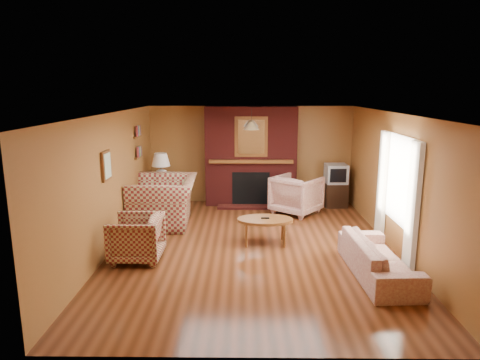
{
  "coord_description": "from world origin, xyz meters",
  "views": [
    {
      "loc": [
        -0.15,
        -7.31,
        2.81
      ],
      "look_at": [
        -0.24,
        0.6,
        1.12
      ],
      "focal_mm": 32.0,
      "sensor_mm": 36.0,
      "label": 1
    }
  ],
  "objects_px": {
    "fireplace": "(251,157)",
    "side_table": "(162,196)",
    "floral_armchair": "(297,195)",
    "floral_sofa": "(378,258)",
    "tv_stand": "(335,195)",
    "coffee_table": "(265,221)",
    "table_lamp": "(161,167)",
    "plaid_armchair": "(136,238)",
    "crt_tv": "(336,174)",
    "plaid_loveseat": "(164,201)"
  },
  "relations": [
    {
      "from": "coffee_table",
      "to": "tv_stand",
      "type": "height_order",
      "value": "tv_stand"
    },
    {
      "from": "coffee_table",
      "to": "tv_stand",
      "type": "bearing_deg",
      "value": 54.91
    },
    {
      "from": "floral_sofa",
      "to": "side_table",
      "type": "xyz_separation_m",
      "value": [
        -4.0,
        3.61,
        0.04
      ]
    },
    {
      "from": "tv_stand",
      "to": "fireplace",
      "type": "bearing_deg",
      "value": 170.39
    },
    {
      "from": "table_lamp",
      "to": "crt_tv",
      "type": "distance_m",
      "value": 4.17
    },
    {
      "from": "floral_armchair",
      "to": "coffee_table",
      "type": "distance_m",
      "value": 2.14
    },
    {
      "from": "floral_sofa",
      "to": "plaid_loveseat",
      "type": "bearing_deg",
      "value": 53.73
    },
    {
      "from": "fireplace",
      "to": "coffee_table",
      "type": "bearing_deg",
      "value": -85.29
    },
    {
      "from": "floral_sofa",
      "to": "floral_armchair",
      "type": "distance_m",
      "value": 3.46
    },
    {
      "from": "fireplace",
      "to": "side_table",
      "type": "bearing_deg",
      "value": -165.71
    },
    {
      "from": "floral_armchair",
      "to": "tv_stand",
      "type": "distance_m",
      "value": 1.19
    },
    {
      "from": "plaid_loveseat",
      "to": "coffee_table",
      "type": "bearing_deg",
      "value": 58.47
    },
    {
      "from": "fireplace",
      "to": "floral_armchair",
      "type": "bearing_deg",
      "value": -37.44
    },
    {
      "from": "fireplace",
      "to": "floral_armchair",
      "type": "xyz_separation_m",
      "value": [
        1.04,
        -0.8,
        -0.74
      ]
    },
    {
      "from": "plaid_loveseat",
      "to": "crt_tv",
      "type": "distance_m",
      "value": 4.17
    },
    {
      "from": "fireplace",
      "to": "plaid_armchair",
      "type": "distance_m",
      "value": 4.16
    },
    {
      "from": "coffee_table",
      "to": "side_table",
      "type": "relative_size",
      "value": 1.6
    },
    {
      "from": "table_lamp",
      "to": "floral_sofa",
      "type": "bearing_deg",
      "value": -42.04
    },
    {
      "from": "floral_sofa",
      "to": "tv_stand",
      "type": "height_order",
      "value": "tv_stand"
    },
    {
      "from": "plaid_loveseat",
      "to": "crt_tv",
      "type": "relative_size",
      "value": 2.96
    },
    {
      "from": "floral_sofa",
      "to": "tv_stand",
      "type": "distance_m",
      "value": 3.96
    },
    {
      "from": "plaid_loveseat",
      "to": "tv_stand",
      "type": "height_order",
      "value": "plaid_loveseat"
    },
    {
      "from": "plaid_armchair",
      "to": "tv_stand",
      "type": "xyz_separation_m",
      "value": [
        4.0,
        3.4,
        -0.09
      ]
    },
    {
      "from": "crt_tv",
      "to": "floral_armchair",
      "type": "bearing_deg",
      "value": -149.12
    },
    {
      "from": "floral_armchair",
      "to": "tv_stand",
      "type": "bearing_deg",
      "value": -110.16
    },
    {
      "from": "plaid_loveseat",
      "to": "floral_sofa",
      "type": "relative_size",
      "value": 0.79
    },
    {
      "from": "plaid_loveseat",
      "to": "floral_armchair",
      "type": "height_order",
      "value": "plaid_loveseat"
    },
    {
      "from": "fireplace",
      "to": "plaid_loveseat",
      "type": "bearing_deg",
      "value": -138.65
    },
    {
      "from": "fireplace",
      "to": "table_lamp",
      "type": "xyz_separation_m",
      "value": [
        -2.1,
        -0.53,
        -0.14
      ]
    },
    {
      "from": "side_table",
      "to": "table_lamp",
      "type": "relative_size",
      "value": 0.91
    },
    {
      "from": "plaid_armchair",
      "to": "floral_sofa",
      "type": "xyz_separation_m",
      "value": [
        3.85,
        -0.56,
        -0.1
      ]
    },
    {
      "from": "table_lamp",
      "to": "crt_tv",
      "type": "height_order",
      "value": "table_lamp"
    },
    {
      "from": "floral_armchair",
      "to": "table_lamp",
      "type": "distance_m",
      "value": 3.21
    },
    {
      "from": "side_table",
      "to": "table_lamp",
      "type": "bearing_deg",
      "value": 0.0
    },
    {
      "from": "fireplace",
      "to": "crt_tv",
      "type": "xyz_separation_m",
      "value": [
        2.05,
        -0.19,
        -0.37
      ]
    },
    {
      "from": "plaid_loveseat",
      "to": "floral_armchair",
      "type": "bearing_deg",
      "value": 103.48
    },
    {
      "from": "floral_armchair",
      "to": "table_lamp",
      "type": "bearing_deg",
      "value": 33.98
    },
    {
      "from": "plaid_loveseat",
      "to": "fireplace",
      "type": "bearing_deg",
      "value": 128.74
    },
    {
      "from": "plaid_armchair",
      "to": "crt_tv",
      "type": "xyz_separation_m",
      "value": [
        4.0,
        3.39,
        0.43
      ]
    },
    {
      "from": "floral_armchair",
      "to": "side_table",
      "type": "relative_size",
      "value": 1.5
    },
    {
      "from": "table_lamp",
      "to": "crt_tv",
      "type": "relative_size",
      "value": 1.38
    },
    {
      "from": "fireplace",
      "to": "crt_tv",
      "type": "bearing_deg",
      "value": -5.3
    },
    {
      "from": "floral_sofa",
      "to": "floral_armchair",
      "type": "xyz_separation_m",
      "value": [
        -0.86,
        3.35,
        0.16
      ]
    },
    {
      "from": "floral_armchair",
      "to": "coffee_table",
      "type": "bearing_deg",
      "value": 106.5
    },
    {
      "from": "coffee_table",
      "to": "fireplace",
      "type": "bearing_deg",
      "value": 94.71
    },
    {
      "from": "plaid_loveseat",
      "to": "crt_tv",
      "type": "xyz_separation_m",
      "value": [
        3.9,
        1.44,
        0.32
      ]
    },
    {
      "from": "fireplace",
      "to": "plaid_armchair",
      "type": "relative_size",
      "value": 2.87
    },
    {
      "from": "plaid_armchair",
      "to": "floral_armchair",
      "type": "distance_m",
      "value": 4.09
    },
    {
      "from": "plaid_loveseat",
      "to": "floral_sofa",
      "type": "bearing_deg",
      "value": 53.56
    },
    {
      "from": "floral_sofa",
      "to": "crt_tv",
      "type": "distance_m",
      "value": 3.99
    }
  ]
}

